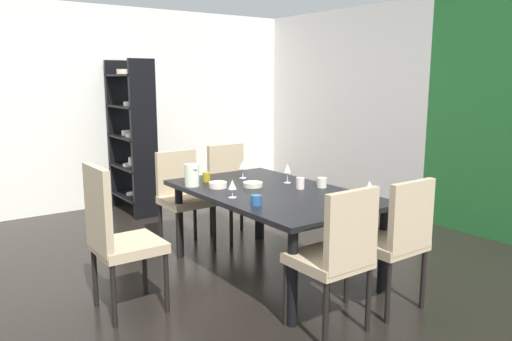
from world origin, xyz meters
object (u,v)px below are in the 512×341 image
object	(u,v)px
chair_head_near	(116,233)
wine_glass_near_window	(243,165)
chair_left_far	(232,185)
chair_left_near	(183,193)
cup_south	(256,200)
wine_glass_center	(232,185)
wine_glass_rear	(287,169)
pitcher_right	(192,175)
serving_bowl_north	(218,185)
wine_glass_left	(369,186)
cup_east	(300,183)
dining_table	(272,199)
cup_front	(207,177)
chair_right_near	(337,252)
serving_bowl_corner	(253,184)
chair_right_far	(396,236)
cup_west	(322,183)
display_shelf	(131,136)

from	to	relation	value
chair_head_near	wine_glass_near_window	distance (m)	1.52
chair_left_far	chair_head_near	distance (m)	1.89
chair_left_far	chair_left_near	bearing A→B (deg)	0.18
chair_left_far	cup_south	xyz separation A→B (m)	(1.37, -0.68, 0.21)
wine_glass_center	wine_glass_rear	world-z (taller)	wine_glass_rear
pitcher_right	cup_south	bearing A→B (deg)	4.39
serving_bowl_north	chair_left_near	bearing A→B (deg)	178.11
wine_glass_left	cup_east	size ratio (longest dim) A/B	1.63
dining_table	cup_front	distance (m)	0.69
dining_table	chair_right_near	xyz separation A→B (m)	(1.05, -0.29, -0.10)
chair_right_near	wine_glass_rear	world-z (taller)	chair_right_near
chair_head_near	serving_bowl_corner	world-z (taller)	chair_head_near
wine_glass_rear	cup_south	size ratio (longest dim) A/B	2.20
chair_left_far	wine_glass_near_window	bearing A→B (deg)	67.97
cup_east	wine_glass_near_window	bearing A→B (deg)	-168.17
chair_left_far	serving_bowl_north	xyz separation A→B (m)	(0.70, -0.60, 0.20)
wine_glass_near_window	cup_east	bearing A→B (deg)	11.83
serving_bowl_corner	cup_front	distance (m)	0.47
chair_right_near	cup_front	bearing A→B (deg)	89.07
pitcher_right	cup_east	bearing A→B (deg)	47.91
dining_table	pitcher_right	bearing A→B (deg)	-139.20
dining_table	wine_glass_center	world-z (taller)	wine_glass_center
chair_head_near	chair_left_far	bearing A→B (deg)	121.87
cup_south	serving_bowl_north	bearing A→B (deg)	172.96
cup_front	cup_east	bearing A→B (deg)	34.28
chair_right_near	chair_right_far	bearing A→B (deg)	0.14
chair_head_near	serving_bowl_north	xyz separation A→B (m)	(-0.30, 1.01, 0.16)
chair_left_near	cup_west	distance (m)	1.41
cup_front	chair_head_near	bearing A→B (deg)	-61.37
display_shelf	serving_bowl_north	world-z (taller)	display_shelf
wine_glass_near_window	chair_head_near	bearing A→B (deg)	-69.91
dining_table	wine_glass_rear	world-z (taller)	wine_glass_rear
chair_right_near	wine_glass_center	bearing A→B (deg)	96.55
pitcher_right	display_shelf	bearing A→B (deg)	171.94
chair_left_near	serving_bowl_north	xyz separation A→B (m)	(0.69, -0.02, 0.20)
chair_right_near	display_shelf	distance (m)	3.66
dining_table	chair_left_far	bearing A→B (deg)	164.67
chair_head_near	wine_glass_rear	world-z (taller)	chair_head_near
dining_table	chair_right_far	world-z (taller)	chair_right_far
chair_left_near	cup_front	distance (m)	0.47
chair_left_far	cup_south	distance (m)	1.54
chair_right_near	wine_glass_center	xyz separation A→B (m)	(-1.03, -0.12, 0.27)
wine_glass_near_window	cup_west	size ratio (longest dim) A/B	1.92
serving_bowl_corner	pitcher_right	bearing A→B (deg)	-128.03
cup_west	pitcher_right	world-z (taller)	pitcher_right
cup_front	cup_east	world-z (taller)	cup_east
wine_glass_near_window	display_shelf	bearing A→B (deg)	-172.79
chair_right_far	chair_left_far	bearing A→B (deg)	90.00
cup_south	wine_glass_near_window	bearing A→B (deg)	151.31
wine_glass_rear	pitcher_right	distance (m)	0.84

